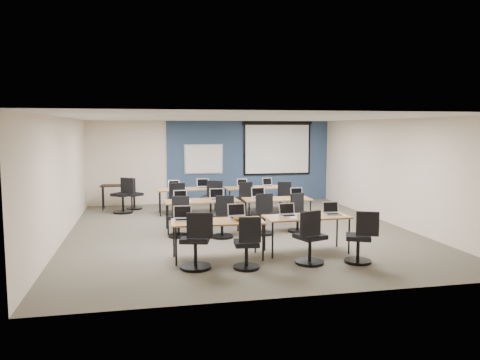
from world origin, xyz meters
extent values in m
cube|color=#6B6354|center=(0.00, 0.00, 0.00)|extent=(8.00, 9.00, 0.02)
cube|color=white|center=(0.00, 0.00, 2.70)|extent=(8.00, 9.00, 0.02)
cube|color=beige|center=(0.00, 4.50, 1.35)|extent=(8.00, 0.04, 2.70)
cube|color=beige|center=(0.00, -4.50, 1.35)|extent=(8.00, 0.04, 2.70)
cube|color=beige|center=(-4.00, 0.00, 1.35)|extent=(0.04, 9.00, 2.70)
cube|color=beige|center=(4.00, 0.00, 1.35)|extent=(0.04, 9.00, 2.70)
cube|color=#3D5977|center=(1.25, 4.47, 1.35)|extent=(5.50, 0.04, 2.70)
cube|color=#ADB4BE|center=(-0.30, 4.43, 1.45)|extent=(1.28, 0.02, 0.98)
cube|color=white|center=(-0.30, 4.42, 1.45)|extent=(1.20, 0.02, 0.90)
cube|color=black|center=(2.20, 4.41, 1.80)|extent=(2.32, 0.03, 1.82)
cube|color=white|center=(2.20, 4.40, 1.76)|extent=(2.20, 0.02, 1.62)
cylinder|color=black|center=(2.20, 4.40, 2.64)|extent=(2.40, 0.10, 0.10)
cube|color=#A2683E|center=(-0.91, -2.28, 0.71)|extent=(1.72, 0.72, 0.03)
cylinder|color=black|center=(-1.71, -2.58, 0.35)|extent=(0.04, 0.04, 0.70)
cylinder|color=black|center=(-0.11, -2.58, 0.35)|extent=(0.04, 0.04, 0.70)
cylinder|color=black|center=(-1.71, -1.98, 0.35)|extent=(0.04, 0.04, 0.70)
cylinder|color=black|center=(-0.11, -1.98, 0.35)|extent=(0.04, 0.04, 0.70)
cube|color=#925F38|center=(0.89, -2.17, 0.71)|extent=(1.67, 0.70, 0.03)
cylinder|color=black|center=(0.11, -2.45, 0.35)|extent=(0.04, 0.04, 0.70)
cylinder|color=black|center=(1.66, -2.45, 0.35)|extent=(0.04, 0.04, 0.70)
cylinder|color=black|center=(0.11, -1.88, 0.35)|extent=(0.04, 0.04, 0.70)
cylinder|color=black|center=(1.66, -1.88, 0.35)|extent=(0.04, 0.04, 0.70)
cube|color=#996035|center=(-0.89, 0.31, 0.71)|extent=(1.78, 0.74, 0.03)
cylinder|color=black|center=(-1.72, 0.00, 0.35)|extent=(0.04, 0.04, 0.70)
cylinder|color=black|center=(-0.06, 0.00, 0.35)|extent=(0.04, 0.04, 0.70)
cylinder|color=black|center=(-1.72, 0.62, 0.35)|extent=(0.04, 0.04, 0.70)
cylinder|color=black|center=(-0.06, 0.62, 0.35)|extent=(0.04, 0.04, 0.70)
cube|color=brown|center=(0.97, 0.21, 0.71)|extent=(1.66, 0.69, 0.03)
cylinder|color=black|center=(0.20, -0.07, 0.35)|extent=(0.04, 0.04, 0.70)
cylinder|color=black|center=(1.74, -0.07, 0.35)|extent=(0.04, 0.04, 0.70)
cylinder|color=black|center=(0.20, 0.50, 0.35)|extent=(0.04, 0.04, 0.70)
cylinder|color=black|center=(1.74, 0.50, 0.35)|extent=(0.04, 0.04, 0.70)
cube|color=olive|center=(-0.99, 2.59, 0.71)|extent=(1.76, 0.73, 0.03)
cylinder|color=black|center=(-1.81, 2.29, 0.35)|extent=(0.04, 0.04, 0.70)
cylinder|color=black|center=(-0.17, 2.29, 0.35)|extent=(0.04, 0.04, 0.70)
cylinder|color=black|center=(-1.81, 2.90, 0.35)|extent=(0.04, 0.04, 0.70)
cylinder|color=black|center=(-0.17, 2.90, 0.35)|extent=(0.04, 0.04, 0.70)
cube|color=#92653F|center=(1.01, 2.51, 0.71)|extent=(1.85, 0.77, 0.03)
cylinder|color=black|center=(0.15, 2.19, 0.35)|extent=(0.04, 0.04, 0.70)
cylinder|color=black|center=(1.88, 2.19, 0.35)|extent=(0.04, 0.04, 0.70)
cylinder|color=black|center=(0.15, 2.84, 0.35)|extent=(0.04, 0.04, 0.70)
cylinder|color=black|center=(1.88, 2.84, 0.35)|extent=(0.04, 0.04, 0.70)
cube|color=#B2B2B4|center=(-1.54, -2.13, 0.74)|extent=(0.35, 0.26, 0.02)
cube|color=black|center=(-1.54, -2.15, 0.75)|extent=(0.30, 0.15, 0.00)
cube|color=#B2B2B4|center=(-1.54, -1.99, 0.87)|extent=(0.35, 0.06, 0.24)
cube|color=black|center=(-1.54, -2.00, 0.87)|extent=(0.31, 0.05, 0.20)
ellipsoid|color=white|center=(-1.28, -2.38, 0.74)|extent=(0.08, 0.11, 0.03)
cylinder|color=black|center=(-1.39, -2.80, 0.03)|extent=(0.55, 0.55, 0.05)
cylinder|color=black|center=(-1.39, -2.80, 0.24)|extent=(0.06, 0.06, 0.49)
cube|color=black|center=(-1.39, -2.80, 0.53)|extent=(0.49, 0.49, 0.08)
cube|color=black|center=(-1.33, -3.02, 0.81)|extent=(0.45, 0.06, 0.44)
cube|color=silver|center=(-0.49, -2.11, 0.74)|extent=(0.35, 0.26, 0.02)
cube|color=black|center=(-0.49, -2.13, 0.75)|extent=(0.30, 0.15, 0.00)
cube|color=silver|center=(-0.49, -1.97, 0.87)|extent=(0.35, 0.06, 0.24)
cube|color=black|center=(-0.49, -1.98, 0.87)|extent=(0.31, 0.05, 0.20)
ellipsoid|color=white|center=(-0.24, -2.30, 0.74)|extent=(0.08, 0.12, 0.04)
cylinder|color=black|center=(-0.52, -2.99, 0.03)|extent=(0.47, 0.47, 0.05)
cylinder|color=black|center=(-0.52, -2.99, 0.21)|extent=(0.06, 0.06, 0.41)
cube|color=black|center=(-0.52, -2.99, 0.45)|extent=(0.41, 0.41, 0.08)
cube|color=black|center=(-0.50, -3.18, 0.73)|extent=(0.38, 0.06, 0.44)
cube|color=#A6A6AE|center=(0.53, -2.14, 0.74)|extent=(0.33, 0.24, 0.02)
cube|color=black|center=(0.53, -2.16, 0.75)|extent=(0.28, 0.14, 0.00)
cube|color=#A6A6AE|center=(0.53, -2.01, 0.87)|extent=(0.33, 0.06, 0.23)
cube|color=black|center=(0.53, -2.02, 0.87)|extent=(0.29, 0.04, 0.19)
ellipsoid|color=white|center=(0.87, -2.25, 0.74)|extent=(0.08, 0.11, 0.04)
cylinder|color=black|center=(0.68, -2.93, 0.03)|extent=(0.53, 0.53, 0.05)
cylinder|color=black|center=(0.68, -2.93, 0.23)|extent=(0.06, 0.06, 0.46)
cube|color=black|center=(0.68, -2.93, 0.50)|extent=(0.46, 0.46, 0.08)
cube|color=black|center=(0.61, -3.13, 0.78)|extent=(0.42, 0.06, 0.44)
cube|color=#B2B2BC|center=(1.45, -2.15, 0.74)|extent=(0.33, 0.24, 0.02)
cube|color=black|center=(1.45, -2.17, 0.75)|extent=(0.28, 0.14, 0.00)
cube|color=#B2B2BC|center=(1.45, -2.02, 0.87)|extent=(0.33, 0.06, 0.23)
cube|color=black|center=(1.45, -2.03, 0.87)|extent=(0.29, 0.04, 0.19)
ellipsoid|color=white|center=(1.61, -2.34, 0.74)|extent=(0.08, 0.10, 0.03)
cylinder|color=black|center=(1.57, -3.04, 0.03)|extent=(0.49, 0.49, 0.05)
cylinder|color=black|center=(1.57, -3.04, 0.22)|extent=(0.06, 0.06, 0.44)
cube|color=black|center=(1.57, -3.04, 0.48)|extent=(0.44, 0.44, 0.08)
cube|color=black|center=(1.65, -3.22, 0.76)|extent=(0.40, 0.06, 0.44)
cube|color=silver|center=(-1.39, 0.29, 0.74)|extent=(0.32, 0.24, 0.02)
cube|color=black|center=(-1.39, 0.27, 0.75)|extent=(0.27, 0.14, 0.00)
cube|color=silver|center=(-1.39, 0.41, 0.86)|extent=(0.32, 0.06, 0.22)
cube|color=black|center=(-1.39, 0.41, 0.86)|extent=(0.28, 0.04, 0.18)
ellipsoid|color=white|center=(-1.19, 0.14, 0.74)|extent=(0.09, 0.11, 0.04)
cylinder|color=black|center=(-1.50, -0.31, 0.03)|extent=(0.48, 0.48, 0.05)
cylinder|color=black|center=(-1.50, -0.31, 0.21)|extent=(0.06, 0.06, 0.42)
cube|color=black|center=(-1.50, -0.31, 0.46)|extent=(0.42, 0.42, 0.08)
cube|color=black|center=(-1.46, -0.50, 0.74)|extent=(0.38, 0.06, 0.44)
cube|color=#B8B9C5|center=(-0.50, 0.30, 0.74)|extent=(0.35, 0.25, 0.02)
cube|color=black|center=(-0.50, 0.28, 0.75)|extent=(0.29, 0.15, 0.00)
cube|color=#B8B9C5|center=(-0.50, 0.44, 0.87)|extent=(0.35, 0.06, 0.24)
cube|color=black|center=(-0.50, 0.43, 0.87)|extent=(0.31, 0.05, 0.20)
ellipsoid|color=white|center=(-0.39, 0.12, 0.74)|extent=(0.09, 0.11, 0.04)
cylinder|color=black|center=(-0.54, -0.58, 0.03)|extent=(0.50, 0.50, 0.05)
cylinder|color=black|center=(-0.54, -0.58, 0.22)|extent=(0.06, 0.06, 0.44)
cube|color=black|center=(-0.54, -0.58, 0.48)|extent=(0.44, 0.44, 0.08)
cube|color=black|center=(-0.51, -0.78, 0.76)|extent=(0.40, 0.06, 0.44)
cube|color=silver|center=(0.55, 0.30, 0.74)|extent=(0.35, 0.25, 0.02)
cube|color=black|center=(0.55, 0.28, 0.75)|extent=(0.29, 0.15, 0.00)
cube|color=silver|center=(0.55, 0.43, 0.87)|extent=(0.35, 0.06, 0.24)
cube|color=black|center=(0.55, 0.43, 0.87)|extent=(0.30, 0.05, 0.20)
ellipsoid|color=white|center=(0.79, 0.14, 0.74)|extent=(0.08, 0.10, 0.03)
cylinder|color=black|center=(0.45, -0.44, 0.03)|extent=(0.50, 0.50, 0.05)
cylinder|color=black|center=(0.45, -0.44, 0.22)|extent=(0.06, 0.06, 0.44)
cube|color=black|center=(0.45, -0.44, 0.48)|extent=(0.44, 0.44, 0.08)
cube|color=black|center=(0.42, -0.64, 0.76)|extent=(0.40, 0.06, 0.44)
cube|color=#B9B9C8|center=(1.52, 0.22, 0.74)|extent=(0.32, 0.23, 0.02)
cube|color=black|center=(1.52, 0.20, 0.75)|extent=(0.27, 0.13, 0.00)
cube|color=#B9B9C8|center=(1.52, 0.34, 0.86)|extent=(0.32, 0.06, 0.22)
cube|color=black|center=(1.52, 0.34, 0.86)|extent=(0.28, 0.04, 0.18)
ellipsoid|color=white|center=(1.60, 0.08, 0.74)|extent=(0.09, 0.12, 0.04)
cylinder|color=black|center=(1.32, -0.36, 0.03)|extent=(0.46, 0.46, 0.05)
cylinder|color=black|center=(1.32, -0.36, 0.20)|extent=(0.06, 0.06, 0.41)
cube|color=black|center=(1.32, -0.36, 0.45)|extent=(0.41, 0.41, 0.08)
cube|color=black|center=(1.24, -0.53, 0.73)|extent=(0.37, 0.06, 0.44)
cube|color=#B8B8BA|center=(-1.39, 2.58, 0.74)|extent=(0.32, 0.23, 0.02)
cube|color=black|center=(-1.39, 2.56, 0.75)|extent=(0.27, 0.13, 0.00)
cube|color=#B8B8BA|center=(-1.39, 2.70, 0.86)|extent=(0.32, 0.06, 0.22)
cube|color=black|center=(-1.39, 2.70, 0.86)|extent=(0.28, 0.04, 0.18)
ellipsoid|color=white|center=(-1.13, 2.50, 0.74)|extent=(0.09, 0.12, 0.04)
cylinder|color=black|center=(-1.40, 1.86, 0.03)|extent=(0.53, 0.53, 0.05)
cylinder|color=black|center=(-1.40, 1.86, 0.23)|extent=(0.06, 0.06, 0.47)
cube|color=black|center=(-1.40, 1.86, 0.51)|extent=(0.47, 0.47, 0.08)
cube|color=black|center=(-1.38, 1.64, 0.79)|extent=(0.43, 0.06, 0.44)
cube|color=silver|center=(-0.55, 2.59, 0.74)|extent=(0.35, 0.26, 0.02)
cube|color=black|center=(-0.55, 2.57, 0.75)|extent=(0.30, 0.15, 0.00)
cube|color=silver|center=(-0.55, 2.73, 0.87)|extent=(0.35, 0.06, 0.24)
cube|color=black|center=(-0.55, 2.72, 0.87)|extent=(0.31, 0.05, 0.20)
ellipsoid|color=white|center=(-0.27, 2.50, 0.74)|extent=(0.07, 0.10, 0.03)
cylinder|color=black|center=(-0.42, 2.05, 0.03)|extent=(0.55, 0.55, 0.05)
cylinder|color=black|center=(-0.42, 2.05, 0.24)|extent=(0.06, 0.06, 0.48)
cube|color=black|center=(-0.42, 2.05, 0.52)|extent=(0.48, 0.48, 0.08)
cube|color=black|center=(-0.33, 1.85, 0.80)|extent=(0.44, 0.06, 0.44)
cube|color=#B4B4C0|center=(0.63, 2.61, 0.74)|extent=(0.30, 0.22, 0.02)
cube|color=black|center=(0.63, 2.59, 0.75)|extent=(0.26, 0.13, 0.00)
cube|color=#B4B4C0|center=(0.63, 2.73, 0.86)|extent=(0.30, 0.06, 0.21)
cube|color=black|center=(0.63, 2.73, 0.86)|extent=(0.26, 0.04, 0.17)
ellipsoid|color=white|center=(0.83, 2.47, 0.74)|extent=(0.09, 0.12, 0.04)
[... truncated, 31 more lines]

